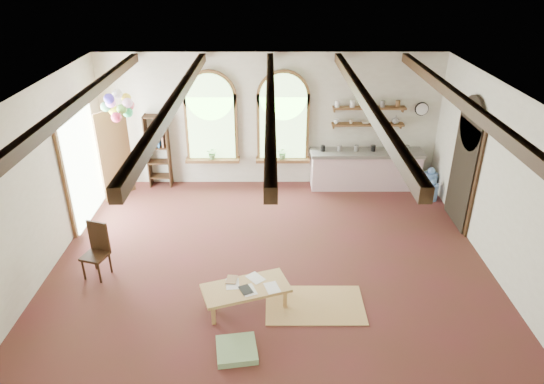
{
  "coord_description": "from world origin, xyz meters",
  "views": [
    {
      "loc": [
        -0.0,
        -7.54,
        5.21
      ],
      "look_at": [
        0.03,
        0.6,
        1.15
      ],
      "focal_mm": 32.0,
      "sensor_mm": 36.0,
      "label": 1
    }
  ],
  "objects_px": {
    "kitchen_counter": "(365,169)",
    "side_chair": "(97,261)",
    "balloon_cluster": "(119,105)",
    "coffee_table": "(246,289)"
  },
  "relations": [
    {
      "from": "coffee_table",
      "to": "balloon_cluster",
      "type": "xyz_separation_m",
      "value": [
        -2.76,
        3.58,
        1.99
      ]
    },
    {
      "from": "side_chair",
      "to": "coffee_table",
      "type": "bearing_deg",
      "value": -18.05
    },
    {
      "from": "balloon_cluster",
      "to": "kitchen_counter",
      "type": "bearing_deg",
      "value": 9.34
    },
    {
      "from": "coffee_table",
      "to": "side_chair",
      "type": "bearing_deg",
      "value": 161.95
    },
    {
      "from": "side_chair",
      "to": "balloon_cluster",
      "type": "relative_size",
      "value": 0.89
    },
    {
      "from": "kitchen_counter",
      "to": "side_chair",
      "type": "bearing_deg",
      "value": -146.11
    },
    {
      "from": "kitchen_counter",
      "to": "balloon_cluster",
      "type": "relative_size",
      "value": 2.36
    },
    {
      "from": "coffee_table",
      "to": "kitchen_counter",
      "type": "bearing_deg",
      "value": 58.93
    },
    {
      "from": "side_chair",
      "to": "balloon_cluster",
      "type": "bearing_deg",
      "value": 91.82
    },
    {
      "from": "kitchen_counter",
      "to": "side_chair",
      "type": "xyz_separation_m",
      "value": [
        -5.37,
        -3.61,
        -0.18
      ]
    }
  ]
}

